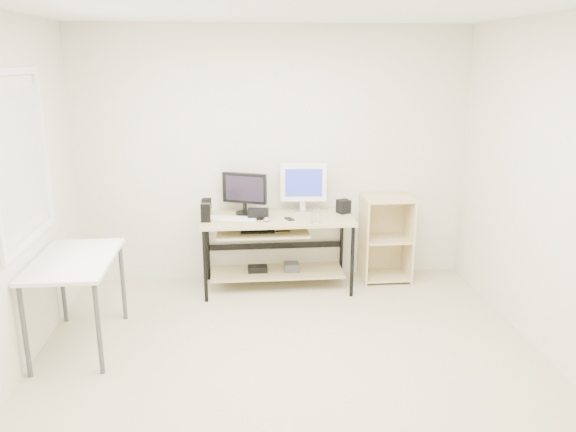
% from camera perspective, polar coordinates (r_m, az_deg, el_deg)
% --- Properties ---
extents(room, '(4.01, 4.01, 2.62)m').
position_cam_1_polar(room, '(3.85, -1.44, 1.50)').
color(room, beige).
rests_on(room, ground).
extents(desk, '(1.50, 0.65, 0.75)m').
position_cam_1_polar(desk, '(5.63, -1.36, -2.18)').
color(desk, tan).
rests_on(desk, ground).
extents(side_table, '(0.60, 1.00, 0.75)m').
position_cam_1_polar(side_table, '(4.75, -20.84, -4.96)').
color(side_table, white).
rests_on(side_table, ground).
extents(shelf_unit, '(0.50, 0.40, 0.90)m').
position_cam_1_polar(shelf_unit, '(5.99, 9.83, -2.15)').
color(shelf_unit, beige).
rests_on(shelf_unit, ground).
extents(black_monitor, '(0.44, 0.22, 0.42)m').
position_cam_1_polar(black_monitor, '(5.64, -4.44, 2.58)').
color(black_monitor, black).
rests_on(black_monitor, desk).
extents(white_imac, '(0.47, 0.15, 0.50)m').
position_cam_1_polar(white_imac, '(5.72, 1.58, 3.31)').
color(white_imac, silver).
rests_on(white_imac, desk).
extents(keyboard, '(0.48, 0.22, 0.02)m').
position_cam_1_polar(keyboard, '(5.52, -5.61, -0.22)').
color(keyboard, white).
rests_on(keyboard, desk).
extents(mouse, '(0.07, 0.11, 0.04)m').
position_cam_1_polar(mouse, '(5.42, -2.16, -0.34)').
color(mouse, '#AFAFB4').
rests_on(mouse, desk).
extents(center_speaker, '(0.21, 0.11, 0.10)m').
position_cam_1_polar(center_speaker, '(5.50, -3.05, 0.24)').
color(center_speaker, black).
rests_on(center_speaker, desk).
extents(speaker_left, '(0.10, 0.10, 0.18)m').
position_cam_1_polar(speaker_left, '(5.64, -8.28, 0.93)').
color(speaker_left, black).
rests_on(speaker_left, desk).
extents(speaker_right, '(0.15, 0.15, 0.14)m').
position_cam_1_polar(speaker_right, '(5.72, 5.66, 0.97)').
color(speaker_right, black).
rests_on(speaker_right, desk).
extents(audio_controller, '(0.09, 0.06, 0.18)m').
position_cam_1_polar(audio_controller, '(5.43, -8.36, 0.33)').
color(audio_controller, black).
rests_on(audio_controller, desk).
extents(volume_puck, '(0.08, 0.08, 0.03)m').
position_cam_1_polar(volume_puck, '(5.48, -2.93, -0.23)').
color(volume_puck, black).
rests_on(volume_puck, desk).
extents(smartphone, '(0.10, 0.13, 0.01)m').
position_cam_1_polar(smartphone, '(5.48, 0.14, -0.31)').
color(smartphone, black).
rests_on(smartphone, desk).
extents(coaster, '(0.12, 0.12, 0.01)m').
position_cam_1_polar(coaster, '(5.36, 2.83, -0.70)').
color(coaster, '#AD814E').
rests_on(coaster, desk).
extents(drinking_glass, '(0.09, 0.09, 0.15)m').
position_cam_1_polar(drinking_glass, '(5.34, 2.84, 0.09)').
color(drinking_glass, white).
rests_on(drinking_glass, coaster).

